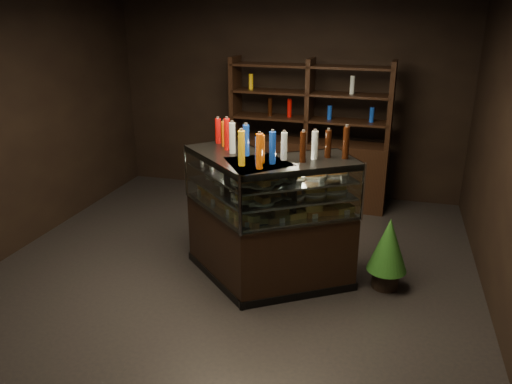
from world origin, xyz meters
TOP-DOWN VIEW (x-y plane):
  - ground at (0.00, 0.00)m, footprint 5.00×5.00m
  - room_shell at (0.00, 0.00)m, footprint 5.02×5.02m
  - display_case at (0.37, -0.23)m, footprint 1.85×1.26m
  - food_display at (0.37, -0.23)m, footprint 1.54×0.88m
  - bottles_top at (0.37, -0.23)m, footprint 1.37×0.73m
  - potted_conifer at (1.56, -0.04)m, footprint 0.39×0.39m
  - back_shelving at (0.40, 2.05)m, footprint 2.18×0.51m

SIDE VIEW (x-z plane):
  - ground at x=0.00m, z-range 0.00..0.00m
  - display_case at x=0.37m, z-range -0.21..1.09m
  - potted_conifer at x=1.56m, z-range 0.06..0.89m
  - back_shelving at x=0.40m, z-range -0.39..1.61m
  - food_display at x=0.37m, z-range 0.78..1.19m
  - bottles_top at x=0.37m, z-range 1.28..1.58m
  - room_shell at x=0.00m, z-range 0.44..3.45m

